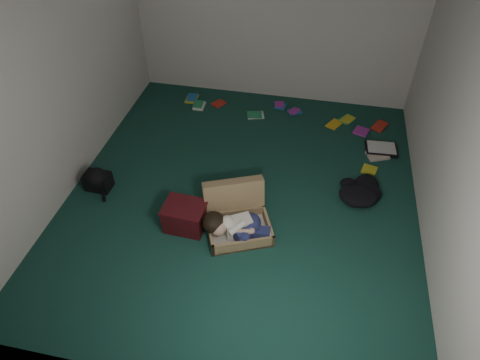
% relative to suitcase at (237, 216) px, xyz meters
% --- Properties ---
extents(floor, '(4.50, 4.50, 0.00)m').
position_rel_suitcase_xyz_m(floor, '(-0.04, 0.51, -0.14)').
color(floor, '#164035').
rests_on(floor, ground).
extents(wall_back, '(4.50, 0.00, 4.50)m').
position_rel_suitcase_xyz_m(wall_back, '(-0.04, 2.76, 1.16)').
color(wall_back, silver).
rests_on(wall_back, ground).
extents(wall_front, '(4.50, 0.00, 4.50)m').
position_rel_suitcase_xyz_m(wall_front, '(-0.04, -1.74, 1.16)').
color(wall_front, silver).
rests_on(wall_front, ground).
extents(wall_left, '(0.00, 4.50, 4.50)m').
position_rel_suitcase_xyz_m(wall_left, '(-2.04, 0.51, 1.16)').
color(wall_left, silver).
rests_on(wall_left, ground).
extents(wall_right, '(0.00, 4.50, 4.50)m').
position_rel_suitcase_xyz_m(wall_right, '(1.96, 0.51, 1.16)').
color(wall_right, silver).
rests_on(wall_right, ground).
extents(suitcase, '(0.85, 0.85, 0.48)m').
position_rel_suitcase_xyz_m(suitcase, '(0.00, 0.00, 0.00)').
color(suitcase, '#9D7F56').
rests_on(suitcase, floor).
extents(person, '(0.73, 0.39, 0.30)m').
position_rel_suitcase_xyz_m(person, '(0.02, -0.17, 0.04)').
color(person, white).
rests_on(person, suitcase).
extents(maroon_bin, '(0.46, 0.37, 0.31)m').
position_rel_suitcase_xyz_m(maroon_bin, '(-0.54, -0.12, 0.01)').
color(maroon_bin, '#410D12').
rests_on(maroon_bin, floor).
extents(backpack, '(0.38, 0.31, 0.22)m').
position_rel_suitcase_xyz_m(backpack, '(-1.74, 0.26, -0.03)').
color(backpack, black).
rests_on(backpack, floor).
extents(clothing_pile, '(0.52, 0.46, 0.14)m').
position_rel_suitcase_xyz_m(clothing_pile, '(1.31, 0.76, -0.07)').
color(clothing_pile, black).
rests_on(clothing_pile, floor).
extents(paper_tray, '(0.42, 0.32, 0.06)m').
position_rel_suitcase_xyz_m(paper_tray, '(1.59, 1.67, -0.12)').
color(paper_tray, black).
rests_on(paper_tray, floor).
extents(book_scatter, '(3.04, 1.49, 0.02)m').
position_rel_suitcase_xyz_m(book_scatter, '(0.44, 2.11, -0.13)').
color(book_scatter, gold).
rests_on(book_scatter, floor).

